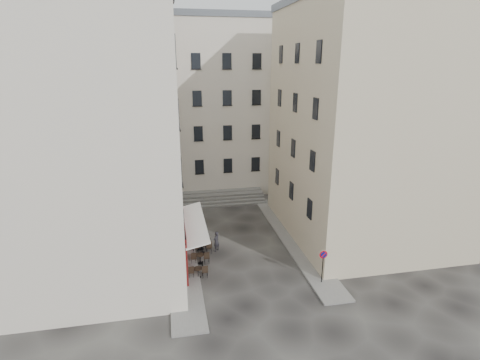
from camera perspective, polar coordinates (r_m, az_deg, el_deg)
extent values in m
plane|color=black|center=(27.87, 0.92, -12.37)|extent=(90.00, 90.00, 0.00)
cube|color=slate|center=(30.89, -8.96, -9.31)|extent=(2.00, 22.00, 0.12)
cube|color=slate|center=(31.50, 7.89, -8.71)|extent=(2.00, 18.00, 0.12)
cube|color=beige|center=(27.45, -22.60, 8.05)|extent=(12.00, 16.00, 20.00)
cube|color=#C8B594|center=(31.68, 18.70, 7.72)|extent=(12.00, 14.00, 18.00)
cube|color=beige|center=(43.11, -5.71, 10.88)|extent=(18.00, 10.00, 18.00)
cube|color=#595E66|center=(43.07, -6.11, 23.27)|extent=(18.20, 10.20, 0.60)
cube|color=#440F09|center=(27.46, -8.68, -8.93)|extent=(0.25, 7.00, 3.50)
cube|color=black|center=(27.62, -8.56, -9.57)|extent=(0.06, 3.85, 2.00)
cube|color=white|center=(26.98, -7.05, -6.53)|extent=(1.58, 7.30, 0.41)
cube|color=#65625F|center=(38.45, -2.78, -3.55)|extent=(9.00, 1.80, 0.20)
cube|color=#65625F|center=(38.79, -2.88, -3.04)|extent=(9.00, 1.80, 0.20)
cube|color=#65625F|center=(39.14, -2.98, -2.54)|extent=(9.00, 1.80, 0.20)
cube|color=#65625F|center=(39.49, -3.08, -2.05)|extent=(9.00, 1.80, 0.20)
cylinder|color=black|center=(26.37, -5.72, -13.20)|extent=(0.10, 0.10, 0.90)
sphere|color=black|center=(26.14, -5.75, -12.31)|extent=(0.12, 0.12, 0.12)
cylinder|color=black|center=(29.43, -6.40, -9.77)|extent=(0.10, 0.10, 0.90)
sphere|color=black|center=(29.22, -6.43, -8.95)|extent=(0.12, 0.12, 0.12)
cylinder|color=black|center=(32.58, -6.95, -6.99)|extent=(0.10, 0.10, 0.90)
sphere|color=black|center=(32.39, -6.98, -6.23)|extent=(0.12, 0.12, 0.12)
cylinder|color=black|center=(25.40, 12.46, -12.91)|extent=(0.06, 0.06, 2.38)
cylinder|color=red|center=(24.93, 12.60, -11.02)|extent=(0.55, 0.02, 0.55)
cylinder|color=navy|center=(24.91, 12.63, -11.05)|extent=(0.40, 0.03, 0.40)
cube|color=red|center=(24.89, 12.65, -11.08)|extent=(0.32, 0.02, 0.32)
cylinder|color=black|center=(26.14, -6.38, -14.49)|extent=(0.37, 0.37, 0.02)
cylinder|color=black|center=(25.97, -6.40, -13.87)|extent=(0.05, 0.05, 0.71)
cylinder|color=black|center=(25.80, -6.43, -13.25)|extent=(0.61, 0.61, 0.04)
cube|color=black|center=(25.97, -5.37, -13.69)|extent=(0.39, 0.39, 0.91)
cube|color=black|center=(26.01, -7.46, -13.73)|extent=(0.39, 0.39, 0.91)
cylinder|color=black|center=(27.73, -6.07, -12.47)|extent=(0.37, 0.37, 0.02)
cylinder|color=black|center=(27.56, -6.09, -11.86)|extent=(0.05, 0.05, 0.72)
cylinder|color=black|center=(27.40, -6.12, -11.25)|extent=(0.62, 0.62, 0.04)
cube|color=black|center=(27.57, -5.12, -11.69)|extent=(0.39, 0.39, 0.93)
cube|color=black|center=(27.60, -7.10, -11.73)|extent=(0.39, 0.39, 0.93)
cylinder|color=black|center=(29.06, -5.73, -10.96)|extent=(0.40, 0.40, 0.02)
cylinder|color=black|center=(28.88, -5.75, -10.31)|extent=(0.06, 0.06, 0.78)
cylinder|color=black|center=(28.72, -5.77, -9.69)|extent=(0.67, 0.67, 0.04)
cube|color=black|center=(28.90, -4.75, -10.14)|extent=(0.42, 0.42, 1.00)
cube|color=black|center=(28.92, -6.78, -10.19)|extent=(0.42, 0.42, 1.00)
cylinder|color=black|center=(29.59, -5.91, -10.41)|extent=(0.40, 0.40, 0.02)
cylinder|color=black|center=(29.42, -5.94, -9.79)|extent=(0.06, 0.06, 0.77)
cylinder|color=black|center=(29.26, -5.96, -9.17)|extent=(0.66, 0.66, 0.04)
cube|color=black|center=(29.43, -4.96, -9.62)|extent=(0.42, 0.42, 0.99)
cube|color=black|center=(29.46, -6.93, -9.66)|extent=(0.42, 0.42, 0.99)
cylinder|color=black|center=(31.20, -6.90, -8.90)|extent=(0.39, 0.39, 0.02)
cylinder|color=black|center=(31.04, -6.93, -8.31)|extent=(0.05, 0.05, 0.76)
cylinder|color=black|center=(30.89, -6.95, -7.73)|extent=(0.65, 0.65, 0.04)
cube|color=black|center=(31.05, -6.02, -8.16)|extent=(0.41, 0.41, 0.98)
cube|color=black|center=(31.09, -7.85, -8.19)|extent=(0.41, 0.41, 0.98)
imported|color=#232228|center=(29.02, -3.63, -9.31)|extent=(0.69, 0.69, 1.62)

